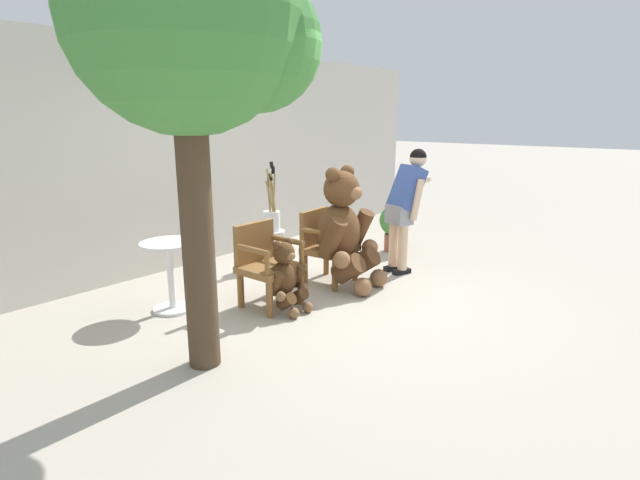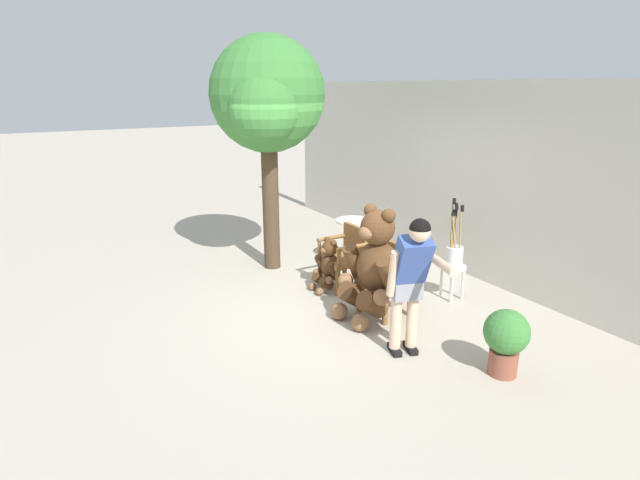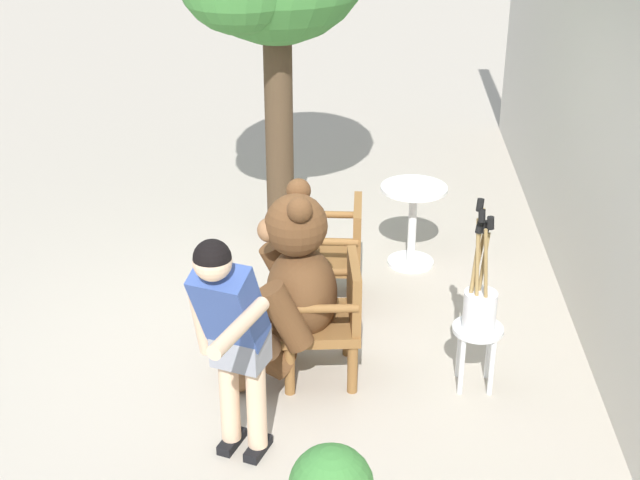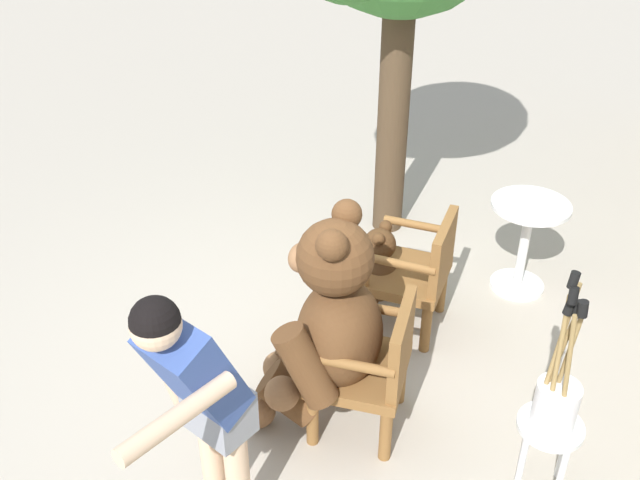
% 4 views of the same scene
% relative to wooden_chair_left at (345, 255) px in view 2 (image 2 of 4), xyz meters
% --- Properties ---
extents(ground_plane, '(60.00, 60.00, 0.00)m').
position_rel_wooden_chair_left_xyz_m(ground_plane, '(0.50, -0.48, -0.46)').
color(ground_plane, '#B2A899').
extents(back_wall, '(10.00, 0.16, 2.80)m').
position_rel_wooden_chair_left_xyz_m(back_wall, '(0.50, 1.92, 0.94)').
color(back_wall, beige).
rests_on(back_wall, ground).
extents(wooden_chair_left, '(0.56, 0.53, 0.86)m').
position_rel_wooden_chair_left_xyz_m(wooden_chair_left, '(0.00, 0.00, 0.00)').
color(wooden_chair_left, brown).
rests_on(wooden_chair_left, ground).
extents(wooden_chair_right, '(0.61, 0.57, 0.86)m').
position_rel_wooden_chair_left_xyz_m(wooden_chair_right, '(0.99, -0.00, 0.00)').
color(wooden_chair_right, brown).
rests_on(wooden_chair_right, ground).
extents(teddy_bear_large, '(0.84, 0.82, 1.39)m').
position_rel_wooden_chair_left_xyz_m(teddy_bear_large, '(1.00, -0.26, 0.22)').
color(teddy_bear_large, brown).
rests_on(teddy_bear_large, ground).
extents(teddy_bear_small, '(0.45, 0.42, 0.75)m').
position_rel_wooden_chair_left_xyz_m(teddy_bear_small, '(0.00, -0.28, -0.10)').
color(teddy_bear_small, '#4C3019').
rests_on(teddy_bear_small, ground).
extents(person_visitor, '(0.84, 0.48, 1.54)m').
position_rel_wooden_chair_left_xyz_m(person_visitor, '(1.94, -0.50, 0.45)').
color(person_visitor, black).
rests_on(person_visitor, ground).
extents(white_stool, '(0.34, 0.34, 0.46)m').
position_rel_wooden_chair_left_xyz_m(white_stool, '(1.07, 1.00, -0.11)').
color(white_stool, silver).
rests_on(white_stool, ground).
extents(brush_bucket, '(0.22, 0.22, 0.91)m').
position_rel_wooden_chair_left_xyz_m(brush_bucket, '(1.07, 0.99, 0.20)').
color(brush_bucket, white).
rests_on(brush_bucket, white_stool).
extents(round_side_table, '(0.56, 0.56, 0.72)m').
position_rel_wooden_chair_left_xyz_m(round_side_table, '(-0.73, 0.62, -0.01)').
color(round_side_table, white).
rests_on(round_side_table, ground).
extents(patio_tree, '(1.72, 1.64, 3.43)m').
position_rel_wooden_chair_left_xyz_m(patio_tree, '(-1.16, -0.60, 2.08)').
color(patio_tree, '#473523').
rests_on(patio_tree, ground).
extents(potted_plant, '(0.44, 0.44, 0.68)m').
position_rel_wooden_chair_left_xyz_m(potted_plant, '(2.68, 0.10, -0.07)').
color(potted_plant, brown).
rests_on(potted_plant, ground).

